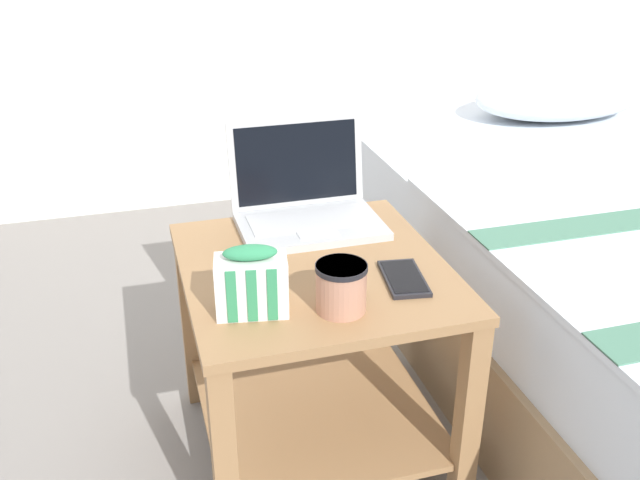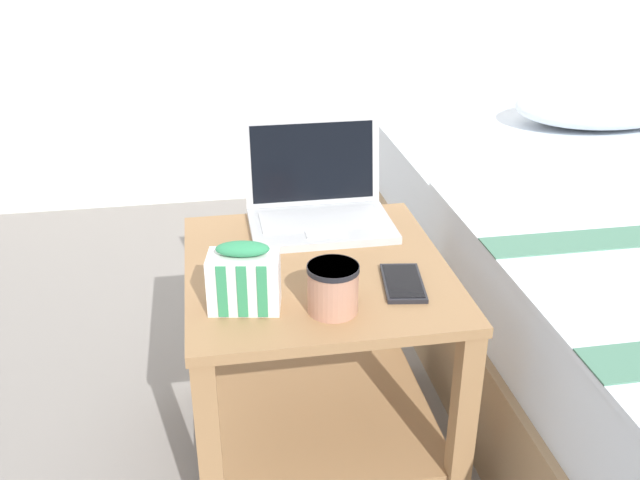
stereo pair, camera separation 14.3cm
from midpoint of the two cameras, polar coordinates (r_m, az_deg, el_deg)
ground_plane at (r=1.79m, az=-2.79°, el=-16.28°), size 8.00×8.00×0.00m
bedside_table at (r=1.60m, az=-3.04°, el=-7.71°), size 0.55×0.59×0.50m
laptop at (r=1.68m, az=-3.57°, el=2.80°), size 0.33×0.26×0.23m
mug_front_left at (r=1.33m, az=-1.33°, el=-3.64°), size 0.10×0.13×0.09m
snack_bag at (r=1.33m, az=-8.60°, el=-3.48°), size 0.14×0.10×0.14m
cell_phone at (r=1.45m, az=3.92°, el=-3.14°), size 0.10×0.16×0.01m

